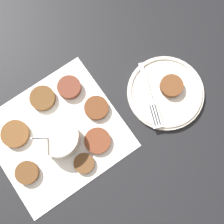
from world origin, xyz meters
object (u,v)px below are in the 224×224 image
Objects in this scene: serving_plate at (166,93)px; sauce_bowl at (59,138)px; fork at (151,102)px; fritter_on_plate at (171,86)px.

sauce_bowl is at bearing 1.56° from serving_plate.
sauce_bowl reaches higher than serving_plate.
sauce_bowl is at bearing -0.61° from fork.
fork is at bearing 15.38° from fritter_on_plate.
sauce_bowl is 0.35m from fritter_on_plate.
fork is (0.05, 0.01, 0.01)m from serving_plate.
sauce_bowl is 1.81× the size of fritter_on_plate.
fritter_on_plate is (-0.02, -0.01, 0.02)m from serving_plate.
serving_plate is at bearing -178.44° from sauce_bowl.
sauce_bowl is 0.33m from serving_plate.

